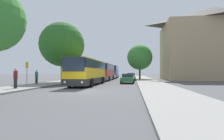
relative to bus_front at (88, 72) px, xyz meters
name	(u,v)px	position (x,y,z in m)	size (l,w,h in m)	color
ground_plane	(82,91)	(1.29, -7.05, -1.72)	(300.00, 300.00, 0.00)	#4C4C4F
sidewalk_left	(7,90)	(-5.71, -7.05, -1.64)	(4.00, 120.00, 0.15)	gray
sidewalk_right	(165,92)	(8.29, -7.05, -1.64)	(4.00, 120.00, 0.15)	gray
building_right_background	(215,43)	(23.07, 17.83, 6.12)	(21.07, 12.14, 15.67)	tan
bus_front	(88,72)	(0.00, 0.00, 0.00)	(3.02, 10.42, 3.20)	#2D2D2D
bus_middle	(105,72)	(0.21, 12.46, 0.01)	(2.80, 10.28, 3.23)	gray
bus_rear	(113,72)	(0.24, 25.72, 0.07)	(2.95, 11.24, 3.34)	silver
parked_car_right_near	(128,78)	(4.92, 4.75, -0.97)	(2.11, 4.58, 1.43)	#236B38
parked_car_right_far	(131,76)	(5.25, 16.97, -0.94)	(2.14, 4.12, 1.48)	#B7B7BC
bus_stop_sign	(27,71)	(-5.18, -4.88, 0.04)	(0.08, 0.45, 2.59)	gray
pedestrian_waiting_near	(36,77)	(-6.95, -0.03, -0.67)	(0.36, 0.36, 1.77)	#23232D
pedestrian_waiting_far	(16,78)	(-5.16, -6.66, -0.62)	(0.36, 0.36, 1.86)	#23232D
tree_left_far	(62,45)	(-5.13, 4.00, 4.20)	(6.79, 6.79, 9.16)	brown
tree_right_near	(140,57)	(7.22, 17.75, 3.28)	(5.62, 5.62, 7.67)	#47331E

